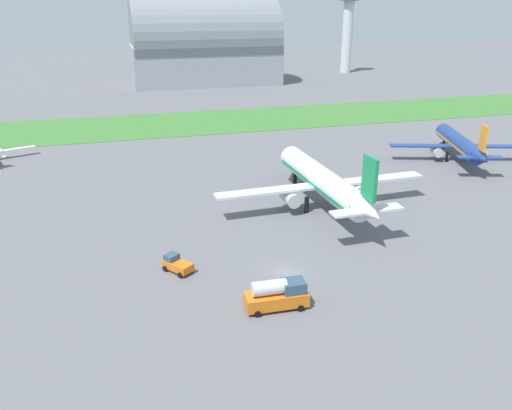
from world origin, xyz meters
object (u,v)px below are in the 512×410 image
object	(u,v)px
airplane_parked_jet_far	(459,144)
pushback_tug_by_runway	(177,264)
airplane_midfield_jet	(323,181)
control_tower	(348,25)
fuel_truck_near_gate	(277,294)

from	to	relation	value
airplane_parked_jet_far	pushback_tug_by_runway	size ratio (longest dim) A/B	6.61
airplane_parked_jet_far	airplane_midfield_jet	world-z (taller)	airplane_midfield_jet
control_tower	airplane_parked_jet_far	bearing A→B (deg)	-105.32
airplane_parked_jet_far	airplane_midfield_jet	xyz separation A→B (m)	(-35.45, -15.69, 0.83)
airplane_parked_jet_far	control_tower	distance (m)	132.96
airplane_parked_jet_far	fuel_truck_near_gate	xyz separation A→B (m)	(-50.56, -40.10, -1.85)
airplane_parked_jet_far	control_tower	world-z (taller)	control_tower
airplane_midfield_jet	control_tower	distance (m)	160.06
airplane_midfield_jet	fuel_truck_near_gate	xyz separation A→B (m)	(-15.11, -24.41, -2.68)
airplane_parked_jet_far	airplane_midfield_jet	bearing A→B (deg)	131.52
airplane_parked_jet_far	fuel_truck_near_gate	bearing A→B (deg)	146.06
fuel_truck_near_gate	control_tower	size ratio (longest dim) A/B	0.20
fuel_truck_near_gate	control_tower	world-z (taller)	control_tower
airplane_parked_jet_far	pushback_tug_by_runway	xyz separation A→B (m)	(-59.49, -29.56, -2.52)
airplane_midfield_jet	fuel_truck_near_gate	size ratio (longest dim) A/B	5.08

